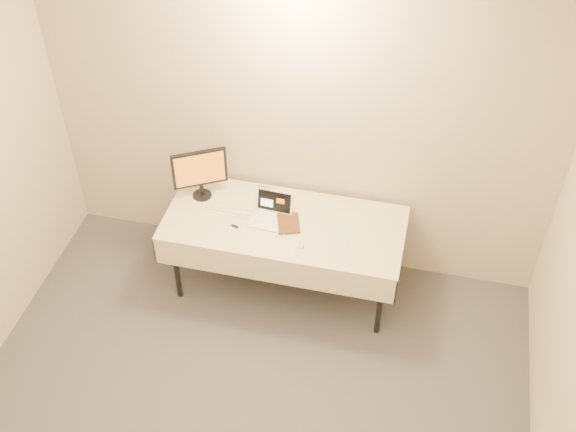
% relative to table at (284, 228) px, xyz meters
% --- Properties ---
extents(back_wall, '(4.00, 0.10, 2.70)m').
position_rel_table_xyz_m(back_wall, '(0.00, 0.45, 0.67)').
color(back_wall, beige).
rests_on(back_wall, ground).
extents(table, '(1.86, 0.81, 0.74)m').
position_rel_table_xyz_m(table, '(0.00, 0.00, 0.00)').
color(table, black).
rests_on(table, ground).
extents(laptop, '(0.31, 0.27, 0.21)m').
position_rel_table_xyz_m(laptop, '(-0.11, 0.03, 0.11)').
color(laptop, white).
rests_on(laptop, table).
extents(monitor, '(0.39, 0.24, 0.44)m').
position_rel_table_xyz_m(monitor, '(-0.71, 0.15, 0.32)').
color(monitor, black).
rests_on(monitor, table).
extents(book, '(0.17, 0.07, 0.22)m').
position_rel_table_xyz_m(book, '(-0.04, -0.04, 0.17)').
color(book, brown).
rests_on(book, table).
extents(alarm_clock, '(0.13, 0.06, 0.05)m').
position_rel_table_xyz_m(alarm_clock, '(-0.23, 0.29, 0.09)').
color(alarm_clock, black).
rests_on(alarm_clock, table).
extents(clicker, '(0.06, 0.08, 0.02)m').
position_rel_table_xyz_m(clicker, '(0.18, -0.21, 0.07)').
color(clicker, silver).
rests_on(clicker, table).
extents(paper_form, '(0.15, 0.31, 0.00)m').
position_rel_table_xyz_m(paper_form, '(0.51, 0.07, 0.06)').
color(paper_form, '#C0E9B9').
rests_on(paper_form, table).
extents(usb_dongle, '(0.06, 0.04, 0.01)m').
position_rel_table_xyz_m(usb_dongle, '(-0.36, -0.14, 0.07)').
color(usb_dongle, black).
rests_on(usb_dongle, table).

